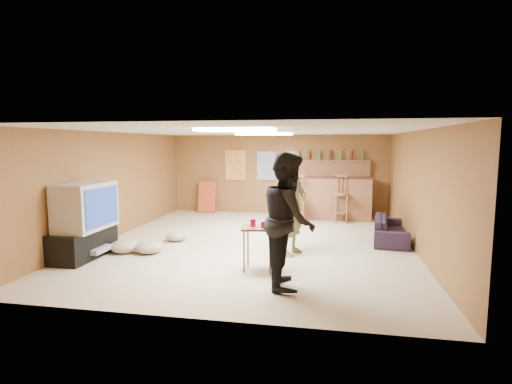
% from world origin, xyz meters
% --- Properties ---
extents(ground, '(7.00, 7.00, 0.00)m').
position_xyz_m(ground, '(0.00, 0.00, 0.00)').
color(ground, '#BBAB8E').
rests_on(ground, ground).
extents(ceiling, '(6.00, 7.00, 0.02)m').
position_xyz_m(ceiling, '(0.00, 0.00, 2.20)').
color(ceiling, silver).
rests_on(ceiling, ground).
extents(wall_back, '(6.00, 0.02, 2.20)m').
position_xyz_m(wall_back, '(0.00, 3.50, 1.10)').
color(wall_back, brown).
rests_on(wall_back, ground).
extents(wall_front, '(6.00, 0.02, 2.20)m').
position_xyz_m(wall_front, '(0.00, -3.50, 1.10)').
color(wall_front, brown).
rests_on(wall_front, ground).
extents(wall_left, '(0.02, 7.00, 2.20)m').
position_xyz_m(wall_left, '(-3.00, 0.00, 1.10)').
color(wall_left, brown).
rests_on(wall_left, ground).
extents(wall_right, '(0.02, 7.00, 2.20)m').
position_xyz_m(wall_right, '(3.00, 0.00, 1.10)').
color(wall_right, brown).
rests_on(wall_right, ground).
extents(tv_stand, '(0.55, 1.30, 0.50)m').
position_xyz_m(tv_stand, '(-2.72, -1.50, 0.25)').
color(tv_stand, black).
rests_on(tv_stand, ground).
extents(dvd_box, '(0.35, 0.50, 0.08)m').
position_xyz_m(dvd_box, '(-2.50, -1.50, 0.15)').
color(dvd_box, '#B2B2B7').
rests_on(dvd_box, tv_stand).
extents(tv_body, '(0.60, 1.10, 0.80)m').
position_xyz_m(tv_body, '(-2.65, -1.50, 0.90)').
color(tv_body, '#B2B2B7').
rests_on(tv_body, tv_stand).
extents(tv_screen, '(0.02, 0.95, 0.65)m').
position_xyz_m(tv_screen, '(-2.34, -1.50, 0.90)').
color(tv_screen, navy).
rests_on(tv_screen, tv_body).
extents(bar_counter, '(2.00, 0.60, 1.10)m').
position_xyz_m(bar_counter, '(1.50, 2.95, 0.55)').
color(bar_counter, brown).
rests_on(bar_counter, ground).
extents(bar_lip, '(2.10, 0.12, 0.05)m').
position_xyz_m(bar_lip, '(1.50, 2.70, 1.10)').
color(bar_lip, '#3B1A12').
rests_on(bar_lip, bar_counter).
extents(bar_shelf, '(2.00, 0.18, 0.05)m').
position_xyz_m(bar_shelf, '(1.50, 3.40, 1.50)').
color(bar_shelf, brown).
rests_on(bar_shelf, bar_backing).
extents(bar_backing, '(2.00, 0.14, 0.60)m').
position_xyz_m(bar_backing, '(1.50, 3.42, 1.20)').
color(bar_backing, brown).
rests_on(bar_backing, bar_counter).
extents(poster_left, '(0.60, 0.03, 0.85)m').
position_xyz_m(poster_left, '(-1.20, 3.46, 1.35)').
color(poster_left, '#BF3F26').
rests_on(poster_left, wall_back).
extents(poster_right, '(0.55, 0.03, 0.80)m').
position_xyz_m(poster_right, '(-0.30, 3.46, 1.35)').
color(poster_right, '#334C99').
rests_on(poster_right, wall_back).
extents(folding_chair_stack, '(0.50, 0.26, 0.91)m').
position_xyz_m(folding_chair_stack, '(-2.00, 3.30, 0.45)').
color(folding_chair_stack, '#BA4422').
rests_on(folding_chair_stack, ground).
extents(ceiling_panel_front, '(1.20, 0.60, 0.04)m').
position_xyz_m(ceiling_panel_front, '(0.00, -1.50, 2.17)').
color(ceiling_panel_front, white).
rests_on(ceiling_panel_front, ceiling).
extents(ceiling_panel_back, '(1.20, 0.60, 0.04)m').
position_xyz_m(ceiling_panel_back, '(0.00, 1.20, 2.17)').
color(ceiling_panel_back, white).
rests_on(ceiling_panel_back, ceiling).
extents(person_olive, '(0.61, 0.77, 1.83)m').
position_xyz_m(person_olive, '(0.82, -0.65, 0.91)').
color(person_olive, brown).
rests_on(person_olive, ground).
extents(person_black, '(0.83, 1.00, 1.85)m').
position_xyz_m(person_black, '(0.91, -2.24, 0.93)').
color(person_black, black).
rests_on(person_black, ground).
extents(sofa, '(0.85, 1.72, 0.48)m').
position_xyz_m(sofa, '(2.70, 0.71, 0.24)').
color(sofa, black).
rests_on(sofa, ground).
extents(tray_table, '(0.59, 0.51, 0.69)m').
position_xyz_m(tray_table, '(0.39, -1.67, 0.35)').
color(tray_table, '#3B1A12').
rests_on(tray_table, ground).
extents(cup_red_near, '(0.09, 0.09, 0.12)m').
position_xyz_m(cup_red_near, '(0.30, -1.65, 0.75)').
color(cup_red_near, '#B30B28').
rests_on(cup_red_near, tray_table).
extents(cup_red_far, '(0.09, 0.09, 0.10)m').
position_xyz_m(cup_red_far, '(0.47, -1.73, 0.74)').
color(cup_red_far, '#B30B28').
rests_on(cup_red_far, tray_table).
extents(cup_blue, '(0.09, 0.09, 0.11)m').
position_xyz_m(cup_blue, '(0.54, -1.58, 0.75)').
color(cup_blue, '#153995').
rests_on(cup_blue, tray_table).
extents(bar_stool_left, '(0.49, 0.49, 1.29)m').
position_xyz_m(bar_stool_left, '(0.69, 2.27, 0.65)').
color(bar_stool_left, brown).
rests_on(bar_stool_left, ground).
extents(bar_stool_right, '(0.54, 0.54, 1.30)m').
position_xyz_m(bar_stool_right, '(1.75, 2.46, 0.65)').
color(bar_stool_right, brown).
rests_on(bar_stool_right, ground).
extents(cushion_near_tv, '(0.66, 0.66, 0.22)m').
position_xyz_m(cushion_near_tv, '(-1.72, -1.05, 0.11)').
color(cushion_near_tv, tan).
rests_on(cushion_near_tv, ground).
extents(cushion_mid, '(0.50, 0.50, 0.19)m').
position_xyz_m(cushion_mid, '(-1.59, -0.10, 0.09)').
color(cushion_mid, tan).
rests_on(cushion_mid, ground).
extents(cushion_far, '(0.55, 0.55, 0.23)m').
position_xyz_m(cushion_far, '(-2.18, -1.09, 0.12)').
color(cushion_far, tan).
rests_on(cushion_far, ground).
extents(bottle_row, '(1.76, 0.08, 0.26)m').
position_xyz_m(bottle_row, '(1.44, 3.38, 1.65)').
color(bottle_row, '#3F7233').
rests_on(bottle_row, bar_shelf).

